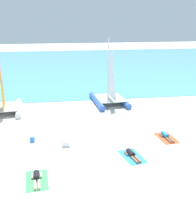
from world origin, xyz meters
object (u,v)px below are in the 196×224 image
at_px(sunbather_middle, 132,154).
at_px(sunbather_right, 166,136).
at_px(sailboat_blue, 110,94).
at_px(towel_left, 37,180).
at_px(sailboat_white, 4,103).
at_px(towel_right, 166,138).
at_px(cooler_box, 66,143).
at_px(sunbather_left, 37,177).
at_px(beach_ball, 32,139).
at_px(towel_middle, 132,157).

distance_m(sunbather_middle, sunbather_right, 3.68).
relative_size(sailboat_blue, towel_left, 3.14).
bearing_deg(sailboat_blue, sunbather_middle, -98.27).
xyz_separation_m(sailboat_white, sunbather_right, (11.70, -6.87, -0.70)).
xyz_separation_m(sunbather_middle, towel_right, (2.99, 2.09, -0.13)).
height_order(sailboat_white, cooler_box, sailboat_white).
xyz_separation_m(sunbather_left, towel_right, (8.38, 3.73, -0.13)).
relative_size(sailboat_blue, sunbather_left, 3.81).
bearing_deg(beach_ball, towel_right, -4.81).
xyz_separation_m(sunbather_right, beach_ball, (-8.94, 0.69, 0.05)).
bearing_deg(sunbather_middle, sunbather_right, 23.69).
height_order(towel_middle, sunbather_middle, sunbather_middle).
xyz_separation_m(sailboat_white, beach_ball, (2.76, -6.18, -0.65)).
distance_m(sailboat_blue, cooler_box, 9.38).
height_order(sailboat_white, towel_middle, sailboat_white).
bearing_deg(sunbather_left, sailboat_white, 102.31).
distance_m(sailboat_white, sunbather_left, 11.19).
height_order(sunbather_middle, beach_ball, beach_ball).
height_order(towel_middle, beach_ball, beach_ball).
xyz_separation_m(towel_left, sunbather_middle, (5.39, 1.71, 0.13)).
bearing_deg(towel_middle, sailboat_blue, 86.75).
distance_m(towel_right, sunbather_right, 0.14).
distance_m(towel_left, sunbather_left, 0.14).
distance_m(sailboat_blue, towel_middle, 10.27).
distance_m(towel_right, cooler_box, 6.80).
height_order(sailboat_white, sunbather_middle, sailboat_white).
bearing_deg(towel_middle, sunbather_middle, 102.13).
height_order(sailboat_blue, sunbather_right, sailboat_blue).
height_order(sailboat_blue, sailboat_white, sailboat_blue).
relative_size(towel_left, sunbather_left, 1.21).
bearing_deg(towel_middle, sailboat_white, 133.85).
xyz_separation_m(sailboat_blue, towel_middle, (-0.58, -10.21, -0.88)).
relative_size(sunbather_middle, cooler_box, 3.12).
bearing_deg(towel_middle, sunbather_left, -163.75).
xyz_separation_m(towel_middle, cooler_box, (-3.82, 1.96, 0.17)).
bearing_deg(beach_ball, sailboat_blue, 48.12).
height_order(towel_middle, towel_right, same).
xyz_separation_m(towel_right, cooler_box, (-6.80, -0.19, 0.17)).
relative_size(sailboat_blue, towel_middle, 3.14).
relative_size(towel_right, cooler_box, 3.80).
bearing_deg(towel_middle, cooler_box, 152.80).
distance_m(sunbather_middle, cooler_box, 4.25).
distance_m(sailboat_white, towel_right, 13.63).
relative_size(sunbather_middle, sunbather_right, 1.00).
bearing_deg(sailboat_blue, sunbather_right, -78.28).
height_order(towel_middle, sunbather_right, sunbather_right).
bearing_deg(cooler_box, sailboat_white, 124.58).
bearing_deg(sunbather_middle, sailboat_white, 121.88).
distance_m(sunbather_left, beach_ball, 4.52).
xyz_separation_m(sunbather_left, towel_middle, (5.41, 1.58, -0.13)).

